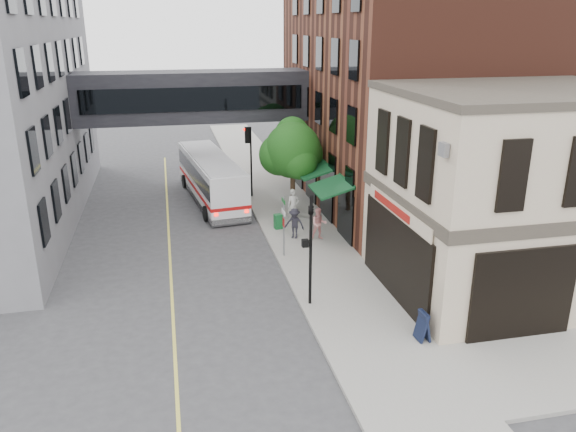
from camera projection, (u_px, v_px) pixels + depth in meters
name	position (u px, v px, depth m)	size (l,w,h in m)	color
ground	(313.00, 333.00, 20.61)	(120.00, 120.00, 0.00)	#38383A
sidewalk_main	(286.00, 210.00, 33.92)	(4.00, 60.00, 0.15)	gray
corner_building	(514.00, 193.00, 22.90)	(10.19, 8.12, 8.45)	#BCA590
brick_building	(410.00, 88.00, 34.20)	(13.76, 18.00, 14.00)	#4B2217
skyway_bridge	(193.00, 96.00, 34.50)	(14.00, 3.18, 3.00)	black
traffic_signal_near	(310.00, 237.00, 21.56)	(0.44, 0.22, 4.60)	black
traffic_signal_far	(249.00, 148.00, 35.27)	(0.53, 0.28, 4.50)	black
street_sign_pole	(284.00, 220.00, 26.52)	(0.08, 0.75, 3.00)	gray
street_tree	(292.00, 150.00, 31.98)	(3.80, 3.20, 5.60)	#382619
lane_marking	(169.00, 244.00, 28.83)	(0.12, 40.00, 0.01)	#D8CC4C
bus	(211.00, 176.00, 35.46)	(3.61, 10.70, 2.82)	white
pedestrian_a	(293.00, 206.00, 31.31)	(0.70, 0.46, 1.91)	beige
pedestrian_b	(319.00, 224.00, 28.87)	(0.81, 0.63, 1.67)	pink
pedestrian_c	(294.00, 223.00, 29.04)	(1.04, 0.60, 1.61)	#23212A
newspaper_box	(278.00, 221.00, 30.49)	(0.41, 0.36, 0.81)	#15602B
sandwich_board	(423.00, 326.00, 19.73)	(0.39, 0.61, 1.09)	black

